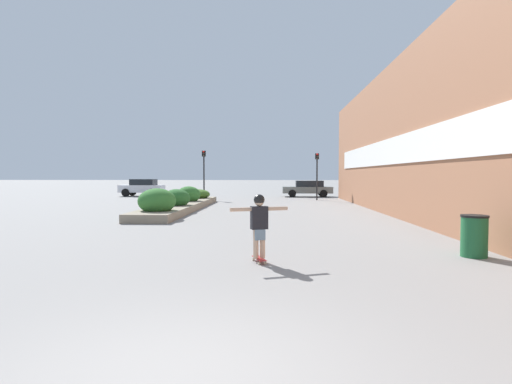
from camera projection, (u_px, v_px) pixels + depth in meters
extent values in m
cube|color=#9E6647|center=(429.00, 131.00, 14.62)|extent=(0.60, 36.56, 7.06)
cube|color=white|center=(386.00, 152.00, 18.96)|extent=(0.06, 21.90, 1.20)
cube|color=gray|center=(182.00, 206.00, 22.08)|extent=(1.91, 13.26, 0.35)
ellipsoid|color=#33702D|center=(157.00, 201.00, 17.33)|extent=(1.63, 1.70, 1.11)
ellipsoid|color=#286028|center=(176.00, 198.00, 20.51)|extent=(1.40, 1.57, 0.94)
ellipsoid|color=#33702D|center=(189.00, 195.00, 23.78)|extent=(1.41, 1.41, 1.00)
ellipsoid|color=#3D6623|center=(198.00, 194.00, 26.86)|extent=(1.58, 1.75, 0.67)
cube|color=maroon|center=(259.00, 258.00, 8.67)|extent=(0.35, 0.63, 0.01)
cylinder|color=beige|center=(253.00, 259.00, 8.85)|extent=(0.06, 0.07, 0.06)
cylinder|color=beige|center=(259.00, 259.00, 8.89)|extent=(0.06, 0.07, 0.06)
cylinder|color=beige|center=(259.00, 263.00, 8.45)|extent=(0.06, 0.07, 0.06)
cylinder|color=beige|center=(265.00, 263.00, 8.49)|extent=(0.06, 0.07, 0.06)
cylinder|color=tan|center=(256.00, 244.00, 8.63)|extent=(0.15, 0.15, 0.63)
cylinder|color=tan|center=(262.00, 243.00, 8.67)|extent=(0.15, 0.15, 0.63)
cube|color=slate|center=(259.00, 234.00, 8.64)|extent=(0.28, 0.25, 0.23)
cube|color=black|center=(259.00, 218.00, 8.63)|extent=(0.40, 0.29, 0.50)
cylinder|color=tan|center=(241.00, 209.00, 8.50)|extent=(0.47, 0.23, 0.08)
cylinder|color=tan|center=(277.00, 209.00, 8.74)|extent=(0.47, 0.23, 0.08)
sphere|color=tan|center=(259.00, 201.00, 8.61)|extent=(0.21, 0.21, 0.21)
sphere|color=black|center=(259.00, 200.00, 8.61)|extent=(0.24, 0.24, 0.24)
cylinder|color=#1E5B33|center=(474.00, 237.00, 9.24)|extent=(0.58, 0.58, 0.92)
cylinder|color=black|center=(475.00, 216.00, 9.22)|extent=(0.60, 0.60, 0.05)
cube|color=silver|center=(142.00, 189.00, 35.95)|extent=(3.82, 1.76, 0.65)
cube|color=black|center=(144.00, 182.00, 35.92)|extent=(2.10, 1.55, 0.53)
cylinder|color=black|center=(126.00, 193.00, 35.18)|extent=(0.71, 0.22, 0.71)
cylinder|color=black|center=(132.00, 192.00, 36.85)|extent=(0.71, 0.22, 0.71)
cylinder|color=black|center=(152.00, 193.00, 35.08)|extent=(0.71, 0.22, 0.71)
cylinder|color=black|center=(158.00, 192.00, 36.75)|extent=(0.71, 0.22, 0.71)
cube|color=slate|center=(307.00, 190.00, 35.00)|extent=(4.32, 1.71, 0.56)
cube|color=black|center=(309.00, 184.00, 34.97)|extent=(2.37, 1.50, 0.54)
cylinder|color=black|center=(292.00, 193.00, 34.26)|extent=(0.64, 0.22, 0.64)
cylinder|color=black|center=(291.00, 193.00, 35.88)|extent=(0.64, 0.22, 0.64)
cylinder|color=black|center=(324.00, 194.00, 34.15)|extent=(0.64, 0.22, 0.64)
cylinder|color=black|center=(321.00, 193.00, 35.77)|extent=(0.64, 0.22, 0.64)
cylinder|color=black|center=(204.00, 178.00, 31.10)|extent=(0.11, 0.11, 3.35)
cube|color=black|center=(204.00, 154.00, 31.02)|extent=(0.28, 0.20, 0.45)
sphere|color=red|center=(204.00, 152.00, 30.89)|extent=(0.15, 0.15, 0.15)
sphere|color=#2D2823|center=(204.00, 154.00, 30.89)|extent=(0.15, 0.15, 0.15)
sphere|color=#2D2823|center=(204.00, 155.00, 30.90)|extent=(0.15, 0.15, 0.15)
cylinder|color=black|center=(317.00, 180.00, 30.27)|extent=(0.11, 0.11, 3.10)
cube|color=black|center=(317.00, 156.00, 30.19)|extent=(0.28, 0.20, 0.45)
sphere|color=red|center=(317.00, 154.00, 30.07)|extent=(0.15, 0.15, 0.15)
sphere|color=#2D2823|center=(317.00, 156.00, 30.07)|extent=(0.15, 0.15, 0.15)
sphere|color=#2D2823|center=(317.00, 158.00, 30.08)|extent=(0.15, 0.15, 0.15)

